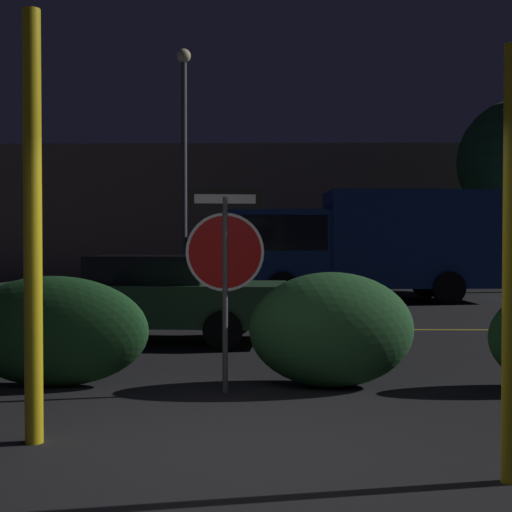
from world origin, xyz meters
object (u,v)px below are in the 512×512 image
stop_sign (225,252)px  yellow_pole_right (511,265)px  delivery_truck (357,242)px  street_lamp (184,150)px  hedge_bush_1 (53,331)px  passing_car_2 (144,298)px  hedge_bush_2 (331,330)px  yellow_pole_left (33,227)px

stop_sign → yellow_pole_right: bearing=-60.0°
delivery_truck → street_lamp: (-4.71, 0.08, 2.51)m
hedge_bush_1 → delivery_truck: 12.36m
yellow_pole_right → passing_car_2: yellow_pole_right is taller
stop_sign → yellow_pole_right: yellow_pole_right is taller
stop_sign → delivery_truck: bearing=69.1°
yellow_pole_right → passing_car_2: bearing=118.8°
yellow_pole_right → delivery_truck: bearing=87.0°
stop_sign → passing_car_2: bearing=104.8°
hedge_bush_1 → hedge_bush_2: hedge_bush_2 is taller
yellow_pole_left → passing_car_2: bearing=91.2°
yellow_pole_right → delivery_truck: (0.75, 14.44, 0.11)m
yellow_pole_right → yellow_pole_left: bearing=166.1°
yellow_pole_right → street_lamp: 15.28m
stop_sign → hedge_bush_2: size_ratio=1.19×
passing_car_2 → street_lamp: size_ratio=0.70×
passing_car_2 → street_lamp: street_lamp is taller
stop_sign → street_lamp: bearing=91.9°
stop_sign → yellow_pole_left: bearing=-134.0°
stop_sign → yellow_pole_left: 2.42m
yellow_pole_right → delivery_truck: size_ratio=0.41×
hedge_bush_2 → street_lamp: bearing=104.8°
stop_sign → yellow_pole_right: 3.53m
hedge_bush_2 → stop_sign: bearing=-164.3°
stop_sign → yellow_pole_right: (2.12, -2.81, -0.04)m
passing_car_2 → street_lamp: (-0.27, 7.80, 3.40)m
passing_car_2 → delivery_truck: (4.45, 7.71, 0.89)m
hedge_bush_2 → delivery_truck: delivery_truck is taller
yellow_pole_right → street_lamp: size_ratio=0.44×
yellow_pole_left → passing_car_2: size_ratio=0.73×
hedge_bush_1 → yellow_pole_left: bearing=-76.9°
delivery_truck → stop_sign: bearing=163.5°
yellow_pole_right → hedge_bush_2: bearing=106.7°
hedge_bush_2 → passing_car_2: bearing=127.5°
yellow_pole_left → passing_car_2: yellow_pole_left is taller
stop_sign → street_lamp: size_ratio=0.32×
stop_sign → street_lamp: 12.13m
yellow_pole_left → street_lamp: street_lamp is taller
stop_sign → hedge_bush_1: size_ratio=1.02×
hedge_bush_1 → street_lamp: (0.13, 11.41, 3.49)m
hedge_bush_1 → street_lamp: street_lamp is taller
hedge_bush_2 → street_lamp: size_ratio=0.27×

